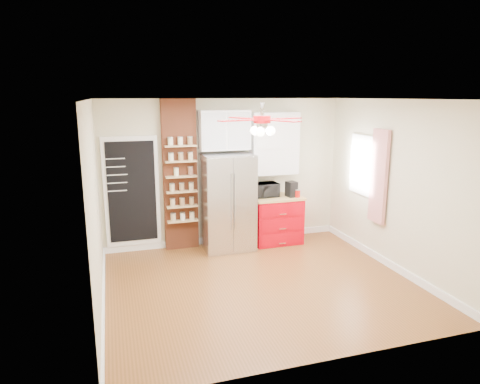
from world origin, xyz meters
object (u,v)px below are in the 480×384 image
object	(u,v)px
toaster_oven	(265,190)
canister_left	(298,194)
pantry_jar_oats	(176,172)
red_cabinet	(276,219)
ceiling_fan	(262,120)
coffee_maker	(291,189)
fridge	(228,202)

from	to	relation	value
toaster_oven	canister_left	size ratio (longest dim) A/B	3.52
canister_left	pantry_jar_oats	xyz separation A→B (m)	(-2.20, 0.30, 0.47)
red_cabinet	pantry_jar_oats	size ratio (longest dim) A/B	6.85
ceiling_fan	coffee_maker	xyz separation A→B (m)	(1.17, 1.59, -1.38)
coffee_maker	pantry_jar_oats	size ratio (longest dim) A/B	2.09
coffee_maker	fridge	bearing A→B (deg)	167.54
canister_left	pantry_jar_oats	bearing A→B (deg)	172.11
pantry_jar_oats	toaster_oven	bearing A→B (deg)	-2.91
pantry_jar_oats	canister_left	bearing A→B (deg)	-7.89
red_cabinet	ceiling_fan	distance (m)	2.75
fridge	toaster_oven	xyz separation A→B (m)	(0.75, 0.09, 0.16)
red_cabinet	pantry_jar_oats	bearing A→B (deg)	176.07
coffee_maker	canister_left	distance (m)	0.14
toaster_oven	canister_left	world-z (taller)	toaster_oven
red_cabinet	coffee_maker	world-z (taller)	coffee_maker
ceiling_fan	canister_left	world-z (taller)	ceiling_fan
fridge	red_cabinet	distance (m)	1.06
coffee_maker	canister_left	world-z (taller)	coffee_maker
red_cabinet	ceiling_fan	bearing A→B (deg)	-118.71
canister_left	red_cabinet	bearing A→B (deg)	152.81
red_cabinet	canister_left	distance (m)	0.64
fridge	canister_left	distance (m)	1.32
red_cabinet	toaster_oven	size ratio (longest dim) A/B	1.99
canister_left	pantry_jar_oats	distance (m)	2.27
toaster_oven	fridge	bearing A→B (deg)	-176.43
ceiling_fan	toaster_oven	size ratio (longest dim) A/B	2.96
fridge	pantry_jar_oats	bearing A→B (deg)	168.63
fridge	red_cabinet	size ratio (longest dim) A/B	1.86
coffee_maker	pantry_jar_oats	distance (m)	2.16
ceiling_fan	coffee_maker	size ratio (longest dim) A/B	4.89
red_cabinet	coffee_maker	size ratio (longest dim) A/B	3.28
coffee_maker	pantry_jar_oats	world-z (taller)	pantry_jar_oats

